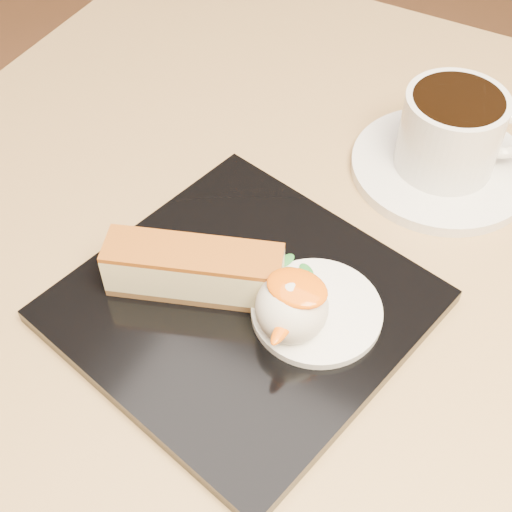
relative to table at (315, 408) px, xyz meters
The scene contains 9 objects.
table is the anchor object (origin of this frame).
dessert_plate 0.17m from the table, 144.15° to the right, with size 0.22×0.22×0.01m, color black.
cheesecake 0.21m from the table, 154.15° to the right, with size 0.13×0.07×0.04m.
cream_smear 0.17m from the table, 90.70° to the right, with size 0.09×0.09×0.01m, color white.
ice_cream_scoop 0.20m from the table, 103.95° to the right, with size 0.05×0.05×0.05m, color white.
mango_sauce 0.22m from the table, 101.87° to the right, with size 0.04×0.03×0.01m, color #FF6508.
mint_sprig 0.18m from the table, behind, with size 0.03×0.02×0.00m.
saucer 0.23m from the table, 81.63° to the left, with size 0.15×0.15×0.01m, color white.
coffee_cup 0.26m from the table, 81.05° to the left, with size 0.10×0.08×0.07m.
Camera 1 is at (0.10, -0.29, 1.13)m, focal length 50.00 mm.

